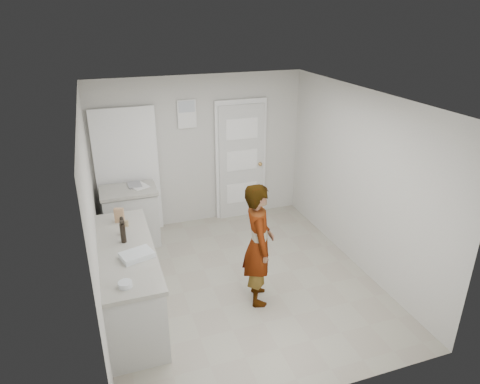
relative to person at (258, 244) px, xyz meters
name	(u,v)px	position (x,y,z in m)	size (l,w,h in m)	color
ground	(239,281)	(-0.10, 0.42, -0.79)	(4.00, 4.00, 0.00)	#A19887
room_shell	(191,166)	(-0.28, 2.37, 0.23)	(4.00, 4.00, 4.00)	beige
main_counter	(129,284)	(-1.55, 0.22, -0.37)	(0.64, 1.96, 0.93)	silver
side_counter	(131,218)	(-1.35, 1.97, -0.36)	(0.84, 0.61, 0.93)	silver
person	(258,244)	(0.00, 0.00, 0.00)	(0.58, 0.38, 1.59)	silver
cake_mix_box	(119,215)	(-1.55, 0.90, 0.23)	(0.12, 0.05, 0.19)	#AA7F55
spice_jar	(127,223)	(-1.48, 0.75, 0.17)	(0.05, 0.05, 0.07)	tan
oil_cruet_a	(122,226)	(-1.54, 0.54, 0.25)	(0.06, 0.06, 0.24)	black
oil_cruet_b	(123,232)	(-1.55, 0.35, 0.27)	(0.06, 0.06, 0.29)	black
baking_dish	(137,255)	(-1.45, -0.04, 0.16)	(0.39, 0.33, 0.06)	silver
egg_bowl	(125,284)	(-1.62, -0.54, 0.16)	(0.14, 0.14, 0.05)	silver
papers	(139,186)	(-1.18, 2.03, 0.14)	(0.23, 0.30, 0.01)	white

